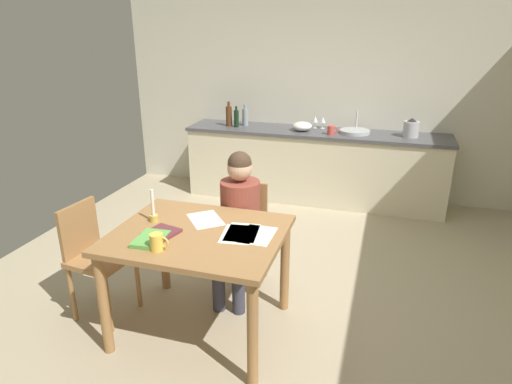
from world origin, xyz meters
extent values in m
cube|color=tan|center=(0.00, 0.00, -0.02)|extent=(5.20, 5.20, 0.04)
cube|color=beige|center=(0.00, 2.60, 1.30)|extent=(5.20, 0.12, 2.60)
cube|color=beige|center=(0.00, 2.24, 0.43)|extent=(3.17, 0.60, 0.86)
cube|color=#4C4C51|center=(0.00, 2.24, 0.88)|extent=(3.21, 0.64, 0.04)
cube|color=#9E7042|center=(-0.31, -0.60, 0.77)|extent=(1.16, 0.95, 0.04)
cylinder|color=#9E7042|center=(-0.83, -1.02, 0.37)|extent=(0.07, 0.07, 0.75)
cylinder|color=#9E7042|center=(0.20, -1.02, 0.37)|extent=(0.07, 0.07, 0.75)
cylinder|color=#9E7042|center=(-0.83, -0.18, 0.37)|extent=(0.07, 0.07, 0.75)
cylinder|color=#9E7042|center=(0.20, -0.18, 0.37)|extent=(0.07, 0.07, 0.75)
cube|color=#9E7042|center=(-0.23, 0.06, 0.46)|extent=(0.43, 0.43, 0.04)
cube|color=#9E7042|center=(-0.24, 0.24, 0.67)|extent=(0.36, 0.05, 0.40)
cylinder|color=#9E7042|center=(-0.39, -0.12, 0.23)|extent=(0.04, 0.04, 0.45)
cylinder|color=#9E7042|center=(-0.05, -0.10, 0.23)|extent=(0.04, 0.04, 0.45)
cylinder|color=#9E7042|center=(-0.41, 0.22, 0.23)|extent=(0.04, 0.04, 0.45)
cylinder|color=#9E7042|center=(-0.07, 0.24, 0.23)|extent=(0.04, 0.04, 0.45)
cylinder|color=brown|center=(-0.23, 0.04, 0.70)|extent=(0.34, 0.34, 0.50)
sphere|color=#D8AD8C|center=(-0.23, 0.04, 1.06)|extent=(0.20, 0.20, 0.20)
sphere|color=#473323|center=(-0.23, 0.04, 1.10)|extent=(0.19, 0.19, 0.19)
cylinder|color=#383847|center=(-0.29, -0.16, 0.45)|extent=(0.16, 0.39, 0.13)
cylinder|color=#383847|center=(-0.28, -0.35, 0.23)|extent=(0.10, 0.10, 0.45)
cylinder|color=#383847|center=(-0.14, -0.15, 0.45)|extent=(0.16, 0.39, 0.13)
cylinder|color=#383847|center=(-0.12, -0.34, 0.23)|extent=(0.10, 0.10, 0.45)
cube|color=#9E7042|center=(-1.09, -0.64, 0.48)|extent=(0.44, 0.44, 0.04)
cube|color=#9E7042|center=(-1.28, -0.62, 0.69)|extent=(0.07, 0.36, 0.40)
cylinder|color=#9E7042|center=(-0.94, -0.83, 0.23)|extent=(0.04, 0.04, 0.47)
cylinder|color=#9E7042|center=(-0.90, -0.49, 0.23)|extent=(0.04, 0.04, 0.47)
cylinder|color=#9E7042|center=(-1.28, -0.79, 0.23)|extent=(0.04, 0.04, 0.47)
cylinder|color=#9E7042|center=(-1.24, -0.45, 0.23)|extent=(0.04, 0.04, 0.47)
cylinder|color=#F2CC4C|center=(-0.46, -0.91, 0.84)|extent=(0.08, 0.08, 0.11)
torus|color=#F2CC4C|center=(-0.41, -0.91, 0.85)|extent=(0.07, 0.01, 0.07)
cylinder|color=gold|center=(-0.69, -0.53, 0.81)|extent=(0.06, 0.06, 0.05)
cylinder|color=white|center=(-0.69, -0.53, 0.93)|extent=(0.02, 0.02, 0.19)
cube|color=brown|center=(-0.54, -0.70, 0.80)|extent=(0.24, 0.25, 0.02)
cube|color=#60AC4D|center=(-0.56, -0.81, 0.80)|extent=(0.19, 0.27, 0.03)
cube|color=white|center=(-0.02, -0.52, 0.79)|extent=(0.25, 0.32, 0.00)
cube|color=white|center=(-0.35, -0.39, 0.79)|extent=(0.35, 0.36, 0.00)
cube|color=white|center=(0.09, -0.53, 0.79)|extent=(0.21, 0.30, 0.00)
cube|color=white|center=(-0.04, -0.55, 0.79)|extent=(0.25, 0.32, 0.00)
cylinder|color=#B2B7BC|center=(0.48, 2.24, 0.92)|extent=(0.36, 0.36, 0.04)
cylinder|color=silver|center=(0.48, 2.40, 1.02)|extent=(0.02, 0.02, 0.24)
cylinder|color=#593319|center=(-1.11, 2.19, 1.02)|extent=(0.08, 0.08, 0.25)
cylinder|color=#593319|center=(-1.11, 2.19, 1.18)|extent=(0.04, 0.04, 0.06)
cylinder|color=black|center=(-1.00, 2.16, 1.01)|extent=(0.06, 0.06, 0.21)
cylinder|color=black|center=(-1.00, 2.16, 1.14)|extent=(0.03, 0.03, 0.05)
cylinder|color=#8C999E|center=(-0.92, 2.29, 1.01)|extent=(0.08, 0.08, 0.21)
cylinder|color=#8C999E|center=(-0.92, 2.29, 1.14)|extent=(0.04, 0.04, 0.05)
ellipsoid|color=white|center=(-0.16, 2.20, 0.95)|extent=(0.24, 0.24, 0.11)
cylinder|color=#B7BABF|center=(1.11, 2.24, 0.99)|extent=(0.18, 0.18, 0.18)
cone|color=#262628|center=(1.11, 2.24, 1.10)|extent=(0.11, 0.11, 0.04)
cylinder|color=silver|center=(0.06, 2.39, 0.90)|extent=(0.06, 0.06, 0.00)
cylinder|color=silver|center=(0.06, 2.39, 0.94)|extent=(0.01, 0.01, 0.07)
cone|color=silver|center=(0.06, 2.39, 1.01)|extent=(0.07, 0.07, 0.08)
cylinder|color=silver|center=(-0.03, 2.39, 0.90)|extent=(0.06, 0.06, 0.00)
cylinder|color=silver|center=(-0.03, 2.39, 0.94)|extent=(0.01, 0.01, 0.07)
cone|color=silver|center=(-0.03, 2.39, 1.01)|extent=(0.07, 0.07, 0.08)
cylinder|color=#D84C3F|center=(0.21, 2.09, 0.95)|extent=(0.08, 0.08, 0.11)
torus|color=#D84C3F|center=(0.26, 2.09, 0.96)|extent=(0.07, 0.01, 0.07)
camera|label=1|loc=(0.85, -3.09, 2.10)|focal=30.97mm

